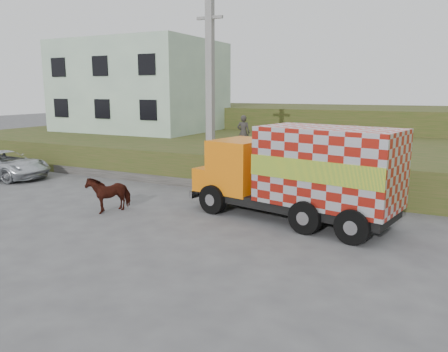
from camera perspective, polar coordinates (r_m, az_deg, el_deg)
The scene contains 10 objects.
ground at distance 15.20m, azimuth -6.66°, elevation -5.10°, with size 120.00×120.00×0.00m, color #474749.
embankment at distance 23.85m, azimuth 6.54°, elevation 2.66°, with size 40.00×12.00×1.50m, color #2E4316.
embankment_far at distance 35.22m, azimuth 13.34°, elevation 6.37°, with size 40.00×12.00×3.00m, color #2E4316.
retaining_strip at distance 19.64m, azimuth -4.87°, elevation -0.76°, with size 16.00×0.50×0.40m, color #595651.
building at distance 31.58m, azimuth -10.77°, elevation 11.42°, with size 10.00×8.00×6.00m, color #BAD9B9.
utility_pole at distance 19.07m, azimuth -1.82°, elevation 10.65°, with size 1.20×0.30×8.00m.
cargo_truck at distance 14.29m, azimuth 10.01°, elevation 0.39°, with size 7.30×3.61×3.12m.
cow at distance 16.06m, azimuth -14.78°, elevation -2.17°, with size 0.69×1.51×1.27m, color black.
suv at distance 23.92m, azimuth -26.80°, elevation 1.34°, with size 2.19×4.74×1.32m, color #A3A9AC.
pedestrian at distance 20.20m, azimuth 2.55°, elevation 5.66°, with size 0.59×0.39×1.62m, color #282624.
Camera 1 is at (8.05, -12.18, 4.22)m, focal length 35.00 mm.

